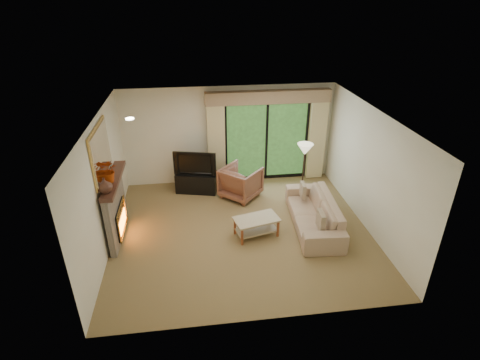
{
  "coord_description": "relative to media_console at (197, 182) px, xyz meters",
  "views": [
    {
      "loc": [
        -0.94,
        -6.73,
        4.76
      ],
      "look_at": [
        0.0,
        0.3,
        1.1
      ],
      "focal_mm": 28.0,
      "sensor_mm": 36.0,
      "label": 1
    }
  ],
  "objects": [
    {
      "name": "mirror",
      "position": [
        -1.8,
        -1.75,
        1.69
      ],
      "size": [
        0.07,
        1.45,
        1.02
      ],
      "primitive_type": null,
      "color": "tan",
      "rests_on": "wall_left"
    },
    {
      "name": "vase",
      "position": [
        -1.7,
        -2.33,
        1.26
      ],
      "size": [
        0.31,
        0.31,
        0.29
      ],
      "primitive_type": "imported",
      "rotation": [
        0.0,
        0.0,
        -0.14
      ],
      "color": "#43261C",
      "rests_on": "fireplace"
    },
    {
      "name": "curtain_right",
      "position": [
        3.26,
        0.39,
        0.94
      ],
      "size": [
        0.45,
        0.18,
        2.35
      ],
      "primitive_type": "cube",
      "color": "#D2C189",
      "rests_on": "floor"
    },
    {
      "name": "ceiling",
      "position": [
        0.91,
        -1.95,
        2.34
      ],
      "size": [
        5.5,
        5.5,
        0.0
      ],
      "primitive_type": "plane",
      "rotation": [
        3.14,
        0.0,
        0.0
      ],
      "color": "white",
      "rests_on": "ground"
    },
    {
      "name": "pillow_near",
      "position": [
        2.45,
        -2.59,
        0.29
      ],
      "size": [
        0.13,
        0.38,
        0.38
      ],
      "primitive_type": "cube",
      "rotation": [
        0.0,
        0.0,
        -0.08
      ],
      "color": "#4E3A21",
      "rests_on": "sofa"
    },
    {
      "name": "wall_left",
      "position": [
        -1.84,
        -1.95,
        1.04
      ],
      "size": [
        0.0,
        5.0,
        5.0
      ],
      "primitive_type": "plane",
      "rotation": [
        1.57,
        0.0,
        1.57
      ],
      "color": "white",
      "rests_on": "ground"
    },
    {
      "name": "coffee_table",
      "position": [
        1.2,
        -2.15,
        -0.05
      ],
      "size": [
        1.03,
        0.72,
        0.42
      ],
      "primitive_type": null,
      "rotation": [
        0.0,
        0.0,
        0.24
      ],
      "color": "tan",
      "rests_on": "floor"
    },
    {
      "name": "media_console",
      "position": [
        0.0,
        0.0,
        0.0
      ],
      "size": [
        1.12,
        0.7,
        0.52
      ],
      "primitive_type": "cube",
      "rotation": [
        0.0,
        0.0,
        -0.24
      ],
      "color": "black",
      "rests_on": "floor"
    },
    {
      "name": "fireplace",
      "position": [
        -1.72,
        -1.75,
        0.43
      ],
      "size": [
        0.24,
        1.7,
        1.37
      ],
      "primitive_type": null,
      "color": "slate",
      "rests_on": "floor"
    },
    {
      "name": "tv",
      "position": [
        0.0,
        0.0,
        0.57
      ],
      "size": [
        1.08,
        0.39,
        0.62
      ],
      "primitive_type": "imported",
      "rotation": [
        0.0,
        0.0,
        -0.24
      ],
      "color": "black",
      "rests_on": "media_console"
    },
    {
      "name": "curtain_left",
      "position": [
        0.56,
        0.39,
        0.94
      ],
      "size": [
        0.45,
        0.18,
        2.35
      ],
      "primitive_type": "cube",
      "color": "#D2C189",
      "rests_on": "floor"
    },
    {
      "name": "pillow_far",
      "position": [
        2.45,
        -1.29,
        0.29
      ],
      "size": [
        0.11,
        0.34,
        0.34
      ],
      "primitive_type": "cube",
      "rotation": [
        0.0,
        0.0,
        -0.08
      ],
      "color": "#4E3A21",
      "rests_on": "sofa"
    },
    {
      "name": "sofa",
      "position": [
        2.52,
        -1.94,
        0.07
      ],
      "size": [
        1.05,
        2.32,
        0.66
      ],
      "primitive_type": "imported",
      "rotation": [
        0.0,
        0.0,
        -1.65
      ],
      "color": "tan",
      "rests_on": "floor"
    },
    {
      "name": "cornice",
      "position": [
        1.91,
        0.41,
        2.06
      ],
      "size": [
        3.2,
        0.24,
        0.32
      ],
      "primitive_type": "cube",
      "color": "#A18161",
      "rests_on": "wall_back"
    },
    {
      "name": "branches",
      "position": [
        -1.7,
        -1.92,
        1.36
      ],
      "size": [
        0.5,
        0.46,
        0.49
      ],
      "primitive_type": "imported",
      "rotation": [
        0.0,
        0.0,
        -0.18
      ],
      "color": "#A0340A",
      "rests_on": "fireplace"
    },
    {
      "name": "armchair",
      "position": [
        1.1,
        -0.43,
        0.14
      ],
      "size": [
        1.23,
        1.23,
        0.81
      ],
      "primitive_type": "imported",
      "rotation": [
        0.0,
        0.0,
        2.4
      ],
      "color": "brown",
      "rests_on": "floor"
    },
    {
      "name": "wall_right",
      "position": [
        3.66,
        -1.95,
        1.04
      ],
      "size": [
        0.0,
        5.0,
        5.0
      ],
      "primitive_type": "plane",
      "rotation": [
        1.57,
        0.0,
        -1.57
      ],
      "color": "white",
      "rests_on": "ground"
    },
    {
      "name": "sliding_door",
      "position": [
        1.91,
        0.5,
        0.84
      ],
      "size": [
        2.26,
        0.1,
        2.16
      ],
      "primitive_type": null,
      "color": "black",
      "rests_on": "floor"
    },
    {
      "name": "floor_lamp",
      "position": [
        2.62,
        -0.66,
        0.46
      ],
      "size": [
        0.46,
        0.46,
        1.45
      ],
      "primitive_type": null,
      "rotation": [
        0.0,
        0.0,
        -0.22
      ],
      "color": "beige",
      "rests_on": "floor"
    },
    {
      "name": "floor",
      "position": [
        0.91,
        -1.95,
        -0.26
      ],
      "size": [
        5.5,
        5.5,
        0.0
      ],
      "primitive_type": "plane",
      "color": "olive",
      "rests_on": "ground"
    },
    {
      "name": "wall_back",
      "position": [
        0.91,
        0.55,
        1.04
      ],
      "size": [
        5.0,
        0.0,
        5.0
      ],
      "primitive_type": "plane",
      "rotation": [
        1.57,
        0.0,
        0.0
      ],
      "color": "white",
      "rests_on": "ground"
    },
    {
      "name": "wall_front",
      "position": [
        0.91,
        -4.45,
        1.04
      ],
      "size": [
        5.0,
        0.0,
        5.0
      ],
      "primitive_type": "plane",
      "rotation": [
        -1.57,
        0.0,
        0.0
      ],
      "color": "white",
      "rests_on": "ground"
    }
  ]
}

